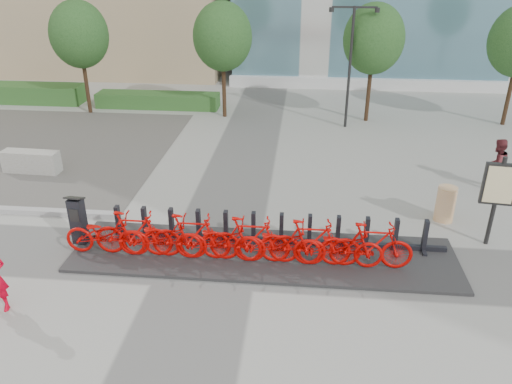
# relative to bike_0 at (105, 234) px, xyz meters

# --- Properties ---
(ground) EXTENTS (120.00, 120.00, 0.00)m
(ground) POSITION_rel_bike_0_xyz_m (2.60, 0.05, -0.61)
(ground) COLOR #9C9D96
(hedge_b) EXTENTS (6.00, 1.20, 0.70)m
(hedge_b) POSITION_rel_bike_0_xyz_m (-2.40, 13.25, -0.26)
(hedge_b) COLOR #2E642F
(hedge_b) RESTS_ON ground
(tree_0) EXTENTS (2.60, 2.60, 5.10)m
(tree_0) POSITION_rel_bike_0_xyz_m (-5.40, 12.05, 2.98)
(tree_0) COLOR #312617
(tree_0) RESTS_ON ground
(tree_1) EXTENTS (2.60, 2.60, 5.10)m
(tree_1) POSITION_rel_bike_0_xyz_m (1.10, 12.05, 2.98)
(tree_1) COLOR #312617
(tree_1) RESTS_ON ground
(tree_2) EXTENTS (2.60, 2.60, 5.10)m
(tree_2) POSITION_rel_bike_0_xyz_m (7.60, 12.05, 2.98)
(tree_2) COLOR #312617
(tree_2) RESTS_ON ground
(streetlamp) EXTENTS (2.00, 0.20, 5.00)m
(streetlamp) POSITION_rel_bike_0_xyz_m (6.60, 11.05, 2.52)
(streetlamp) COLOR black
(streetlamp) RESTS_ON ground
(dock_pad) EXTENTS (9.60, 2.40, 0.08)m
(dock_pad) POSITION_rel_bike_0_xyz_m (3.90, 0.35, -0.57)
(dock_pad) COLOR #2D2D2E
(dock_pad) RESTS_ON ground
(dock_rail_posts) EXTENTS (8.02, 0.50, 0.85)m
(dock_rail_posts) POSITION_rel_bike_0_xyz_m (3.96, 0.82, -0.11)
(dock_rail_posts) COLOR black
(dock_rail_posts) RESTS_ON dock_pad
(bike_0) EXTENTS (2.03, 0.71, 1.06)m
(bike_0) POSITION_rel_bike_0_xyz_m (0.00, 0.00, 0.00)
(bike_0) COLOR #C70502
(bike_0) RESTS_ON dock_pad
(bike_1) EXTENTS (1.97, 0.56, 1.18)m
(bike_1) POSITION_rel_bike_0_xyz_m (0.72, 0.00, 0.06)
(bike_1) COLOR #C70502
(bike_1) RESTS_ON dock_pad
(bike_2) EXTENTS (2.03, 0.71, 1.06)m
(bike_2) POSITION_rel_bike_0_xyz_m (1.44, 0.00, 0.00)
(bike_2) COLOR #C70502
(bike_2) RESTS_ON dock_pad
(bike_3) EXTENTS (1.97, 0.56, 1.18)m
(bike_3) POSITION_rel_bike_0_xyz_m (2.16, 0.00, 0.06)
(bike_3) COLOR #C70502
(bike_3) RESTS_ON dock_pad
(bike_4) EXTENTS (2.03, 0.71, 1.06)m
(bike_4) POSITION_rel_bike_0_xyz_m (2.88, 0.00, 0.00)
(bike_4) COLOR #C70502
(bike_4) RESTS_ON dock_pad
(bike_5) EXTENTS (1.97, 0.56, 1.18)m
(bike_5) POSITION_rel_bike_0_xyz_m (3.60, 0.00, 0.06)
(bike_5) COLOR #C70502
(bike_5) RESTS_ON dock_pad
(bike_6) EXTENTS (2.03, 0.71, 1.06)m
(bike_6) POSITION_rel_bike_0_xyz_m (4.32, 0.00, 0.00)
(bike_6) COLOR #C70502
(bike_6) RESTS_ON dock_pad
(bike_7) EXTENTS (1.97, 0.56, 1.18)m
(bike_7) POSITION_rel_bike_0_xyz_m (5.04, 0.00, 0.06)
(bike_7) COLOR #C70502
(bike_7) RESTS_ON dock_pad
(bike_8) EXTENTS (2.03, 0.71, 1.06)m
(bike_8) POSITION_rel_bike_0_xyz_m (5.76, 0.00, 0.00)
(bike_8) COLOR #C70502
(bike_8) RESTS_ON dock_pad
(bike_9) EXTENTS (1.97, 0.56, 1.18)m
(bike_9) POSITION_rel_bike_0_xyz_m (6.48, 0.00, 0.06)
(bike_9) COLOR #C70502
(bike_9) RESTS_ON dock_pad
(kiosk) EXTENTS (0.44, 0.38, 1.36)m
(kiosk) POSITION_rel_bike_0_xyz_m (-0.86, 0.43, 0.12)
(kiosk) COLOR black
(kiosk) RESTS_ON dock_pad
(pedestrian) EXTENTS (1.04, 0.99, 1.70)m
(pedestrian) POSITION_rel_bike_0_xyz_m (10.89, 5.01, 0.24)
(pedestrian) COLOR maroon
(pedestrian) RESTS_ON ground
(construction_barrel) EXTENTS (0.66, 0.66, 1.02)m
(construction_barrel) POSITION_rel_bike_0_xyz_m (8.85, 2.72, -0.10)
(construction_barrel) COLOR orange
(construction_barrel) RESTS_ON ground
(jersey_barrier) EXTENTS (1.99, 0.62, 0.76)m
(jersey_barrier) POSITION_rel_bike_0_xyz_m (-4.54, 4.90, -0.23)
(jersey_barrier) COLOR #B4B4B4
(jersey_barrier) RESTS_ON ground
(map_sign) EXTENTS (0.80, 0.21, 2.43)m
(map_sign) POSITION_rel_bike_0_xyz_m (9.67, 1.52, 1.00)
(map_sign) COLOR black
(map_sign) RESTS_ON ground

